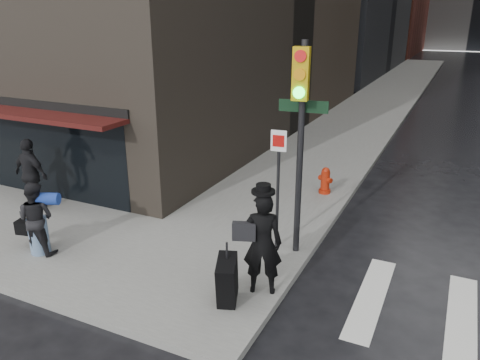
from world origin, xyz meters
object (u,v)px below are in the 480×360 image
object	(u,v)px
man_greycoat	(31,175)
fire_hydrant	(325,182)
man_overcoat	(255,249)
man_jeans	(36,218)
traffic_light	(298,123)

from	to	relation	value
man_greycoat	fire_hydrant	bearing A→B (deg)	-143.09
man_overcoat	fire_hydrant	size ratio (longest dim) A/B	2.80
man_overcoat	man_greycoat	world-z (taller)	man_overcoat
man_jeans	traffic_light	bearing A→B (deg)	-166.86
fire_hydrant	man_overcoat	bearing A→B (deg)	-87.33
fire_hydrant	man_jeans	bearing A→B (deg)	-126.68
man_overcoat	traffic_light	distance (m)	2.73
man_greycoat	fire_hydrant	size ratio (longest dim) A/B	2.47
man_overcoat	fire_hydrant	world-z (taller)	man_overcoat
man_greycoat	traffic_light	distance (m)	7.42
man_overcoat	traffic_light	world-z (taller)	traffic_light
man_greycoat	fire_hydrant	xyz separation A→B (m)	(6.75, 4.54, -0.62)
fire_hydrant	traffic_light	bearing A→B (deg)	-84.40
man_overcoat	traffic_light	bearing A→B (deg)	-113.54
man_overcoat	traffic_light	xyz separation A→B (m)	(0.11, 1.86, 1.99)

